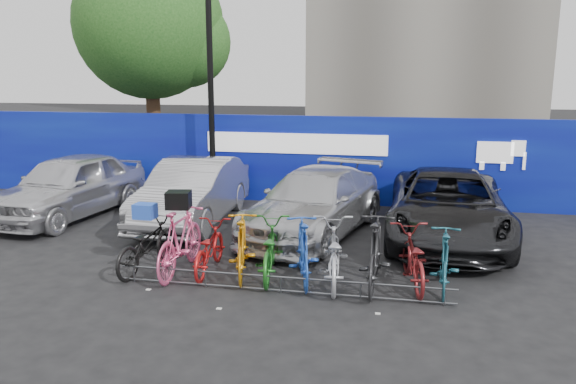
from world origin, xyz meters
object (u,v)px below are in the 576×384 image
(bike_3, at_px, (242,246))
(bike_8, at_px, (413,258))
(lamppost, at_px, (211,83))
(bike_7, at_px, (375,253))
(bike_5, at_px, (303,250))
(tree, at_px, (156,28))
(car_3, at_px, (447,206))
(bike_9, at_px, (445,260))
(bike_rack, at_px, (281,284))
(bike_4, at_px, (269,249))
(bike_2, at_px, (209,248))
(bike_0, at_px, (147,244))
(bike_6, at_px, (333,253))
(car_2, at_px, (314,202))
(bike_1, at_px, (180,241))
(car_0, at_px, (69,186))
(car_1, at_px, (193,192))

(bike_3, relative_size, bike_8, 0.97)
(lamppost, height_order, bike_7, lamppost)
(bike_5, bearing_deg, tree, -69.10)
(car_3, xyz_separation_m, bike_3, (-3.72, -3.03, -0.19))
(bike_5, relative_size, bike_9, 1.07)
(bike_rack, height_order, bike_4, bike_4)
(bike_3, bearing_deg, bike_8, 169.03)
(bike_2, xyz_separation_m, bike_7, (2.98, -0.15, 0.15))
(bike_4, bearing_deg, bike_0, -4.98)
(lamppost, relative_size, bike_4, 3.22)
(bike_0, relative_size, bike_6, 0.93)
(car_3, bearing_deg, bike_4, -135.82)
(car_3, relative_size, bike_7, 2.66)
(car_2, distance_m, bike_8, 3.52)
(bike_2, relative_size, bike_8, 0.92)
(bike_5, bearing_deg, bike_1, -12.94)
(bike_0, height_order, bike_2, bike_0)
(car_0, relative_size, bike_8, 2.49)
(bike_8, bearing_deg, tree, -57.02)
(bike_rack, relative_size, bike_0, 3.01)
(car_1, bearing_deg, car_2, -7.20)
(lamppost, bearing_deg, car_3, -20.76)
(car_1, bearing_deg, bike_rack, -53.59)
(bike_4, xyz_separation_m, bike_6, (1.14, -0.09, 0.03))
(car_3, height_order, bike_0, car_3)
(bike_1, relative_size, bike_4, 1.06)
(bike_2, bearing_deg, bike_0, 2.97)
(car_1, distance_m, bike_8, 5.99)
(bike_4, height_order, bike_8, bike_4)
(car_2, height_order, bike_1, car_2)
(car_3, height_order, bike_7, car_3)
(bike_1, relative_size, bike_2, 1.17)
(bike_1, height_order, bike_3, bike_1)
(bike_3, bearing_deg, car_2, -119.37)
(bike_1, bearing_deg, car_3, -146.73)
(tree, distance_m, bike_9, 14.43)
(tree, relative_size, bike_2, 4.55)
(bike_rack, distance_m, bike_8, 2.27)
(tree, relative_size, bike_9, 4.54)
(bike_rack, bearing_deg, bike_7, 21.34)
(bike_3, distance_m, bike_5, 1.11)
(bike_4, bearing_deg, car_0, -36.35)
(bike_9, bearing_deg, bike_8, -6.73)
(car_3, bearing_deg, car_1, 179.63)
(bike_1, bearing_deg, tree, -64.08)
(tree, bearing_deg, bike_9, -46.68)
(lamppost, distance_m, car_2, 4.75)
(lamppost, relative_size, bike_rack, 1.09)
(bike_6, bearing_deg, tree, -60.46)
(bike_6, height_order, bike_8, bike_6)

